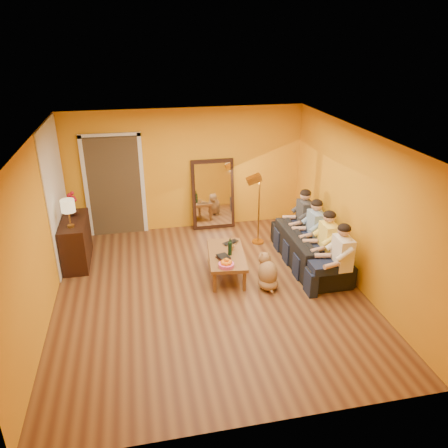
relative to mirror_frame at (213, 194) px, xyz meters
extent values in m
cube|color=brown|center=(-0.55, -2.63, -0.76)|extent=(5.00, 5.50, 0.00)
cube|color=white|center=(-0.55, -2.63, 1.84)|extent=(5.00, 5.50, 0.00)
cube|color=orange|center=(-0.55, 0.12, 0.54)|extent=(5.00, 0.00, 2.60)
cube|color=orange|center=(-3.05, -2.63, 0.54)|extent=(0.00, 5.50, 2.60)
cube|color=orange|center=(1.95, -2.63, 0.54)|extent=(0.00, 5.50, 2.60)
cube|color=white|center=(-3.04, -0.88, 0.54)|extent=(0.02, 1.90, 2.58)
cube|color=#3F2D19|center=(-2.05, 0.20, 0.29)|extent=(1.06, 0.30, 2.10)
cube|color=white|center=(-2.62, 0.08, 0.29)|extent=(0.08, 0.06, 2.20)
cube|color=white|center=(-1.48, 0.08, 0.29)|extent=(0.08, 0.06, 2.20)
cube|color=white|center=(-2.05, 0.08, 1.36)|extent=(1.22, 0.06, 0.08)
cube|color=black|center=(0.00, 0.00, 0.00)|extent=(0.92, 0.27, 1.51)
cube|color=white|center=(0.00, -0.04, 0.00)|extent=(0.78, 0.21, 1.35)
cube|color=black|center=(-2.79, -1.08, -0.34)|extent=(0.44, 1.18, 0.85)
imported|color=black|center=(1.45, -2.01, -0.45)|extent=(2.13, 0.83, 0.62)
cylinder|color=black|center=(-0.10, -2.17, -0.18)|extent=(0.07, 0.07, 0.31)
imported|color=#B27F3F|center=(-0.03, -2.00, -0.29)|extent=(0.12, 0.12, 0.09)
imported|color=black|center=(0.03, -1.77, -0.33)|extent=(0.37, 0.32, 0.02)
imported|color=black|center=(-0.33, -2.32, -0.33)|extent=(0.23, 0.26, 0.02)
imported|color=#AB1321|center=(-0.32, -2.31, -0.31)|extent=(0.20, 0.25, 0.02)
imported|color=black|center=(-0.33, -2.33, -0.29)|extent=(0.23, 0.28, 0.02)
imported|color=black|center=(-2.79, -0.83, 0.18)|extent=(0.16, 0.16, 0.17)
camera|label=1|loc=(-1.58, -8.75, 3.25)|focal=35.00mm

